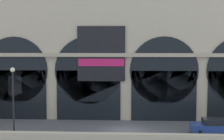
# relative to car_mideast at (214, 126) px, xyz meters

# --- Properties ---
(ground_plane) EXTENTS (200.00, 200.00, 0.00)m
(ground_plane) POSITION_rel_car_mideast_xyz_m (-8.90, 0.63, -0.80)
(ground_plane) COLOR #54565B
(quay_parapet_wall) EXTENTS (90.00, 0.70, 1.11)m
(quay_parapet_wall) POSITION_rel_car_mideast_xyz_m (-8.90, -4.35, -0.25)
(quay_parapet_wall) COLOR beige
(quay_parapet_wall) RESTS_ON ground
(station_building) EXTENTS (46.40, 4.88, 18.20)m
(station_building) POSITION_rel_car_mideast_xyz_m (-8.86, 7.85, 8.02)
(station_building) COLOR beige
(station_building) RESTS_ON ground
(car_mideast) EXTENTS (4.40, 2.22, 1.55)m
(car_mideast) POSITION_rel_car_mideast_xyz_m (0.00, 0.00, 0.00)
(car_mideast) COLOR #28479E
(car_mideast) RESTS_ON ground
(street_lamp_quayside) EXTENTS (0.44, 0.44, 6.90)m
(street_lamp_quayside) POSITION_rel_car_mideast_xyz_m (-19.19, -3.55, 3.61)
(street_lamp_quayside) COLOR black
(street_lamp_quayside) RESTS_ON ground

